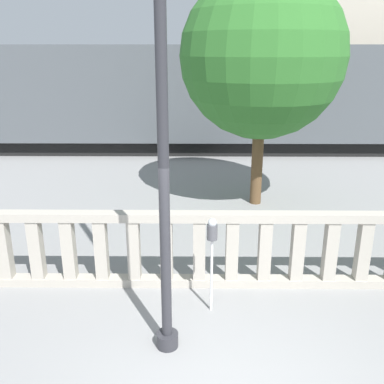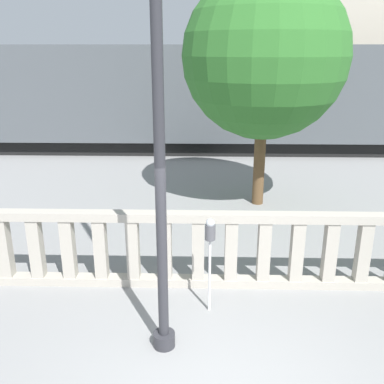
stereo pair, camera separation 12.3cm
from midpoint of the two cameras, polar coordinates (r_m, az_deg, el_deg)
balustrade at (r=7.14m, az=2.66°, el=-7.71°), size 16.66×0.24×1.32m
lamppost at (r=4.84m, az=-4.83°, el=15.00°), size 0.31×0.31×6.61m
parking_meter at (r=6.24m, az=2.13°, el=-6.27°), size 0.15×0.15×1.51m
train_near at (r=17.16m, az=11.27°, el=12.33°), size 27.99×2.99×4.57m
train_far at (r=32.88m, az=-0.31°, el=15.00°), size 26.09×2.62×4.04m
building_block at (r=26.52m, az=23.41°, el=19.54°), size 11.68×6.00×9.90m
tree_left at (r=10.63m, az=9.02°, el=17.46°), size 3.90×3.90×5.61m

